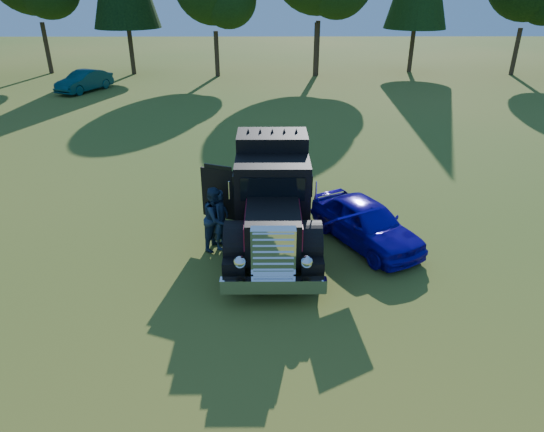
{
  "coord_description": "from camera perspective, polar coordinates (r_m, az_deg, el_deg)",
  "views": [
    {
      "loc": [
        0.13,
        -10.65,
        7.01
      ],
      "look_at": [
        0.2,
        1.05,
        1.29
      ],
      "focal_mm": 32.0,
      "sensor_mm": 36.0,
      "label": 1
    }
  ],
  "objects": [
    {
      "name": "hotrod_coupe",
      "position": [
        14.31,
        10.97,
        -0.73
      ],
      "size": [
        3.28,
        4.3,
        1.89
      ],
      "color": "#0842B2",
      "rests_on": "ground"
    },
    {
      "name": "ground",
      "position": [
        12.75,
        -0.89,
        -7.3
      ],
      "size": [
        120.0,
        120.0,
        0.0
      ],
      "primitive_type": "plane",
      "color": "#345F1B",
      "rests_on": "ground"
    },
    {
      "name": "spectator_far",
      "position": [
        13.79,
        -6.6,
        -0.27
      ],
      "size": [
        1.0,
        1.11,
        1.87
      ],
      "primitive_type": "imported",
      "rotation": [
        0.0,
        0.0,
        1.18
      ],
      "color": "#20334B",
      "rests_on": "ground"
    },
    {
      "name": "diamond_t_truck",
      "position": [
        14.05,
        0.02,
        1.98
      ],
      "size": [
        3.31,
        7.16,
        3.0
      ],
      "color": "black",
      "rests_on": "ground"
    },
    {
      "name": "distant_teal_car",
      "position": [
        37.13,
        -21.23,
        14.58
      ],
      "size": [
        3.15,
        4.48,
        1.4
      ],
      "primitive_type": "imported",
      "rotation": [
        0.0,
        0.0,
        -0.44
      ],
      "color": "#083434",
      "rests_on": "ground"
    },
    {
      "name": "spectator_near",
      "position": [
        13.83,
        -6.04,
        -0.34
      ],
      "size": [
        0.56,
        0.73,
        1.79
      ],
      "primitive_type": "imported",
      "rotation": [
        0.0,
        0.0,
        1.35
      ],
      "color": "#1C2D43",
      "rests_on": "ground"
    }
  ]
}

